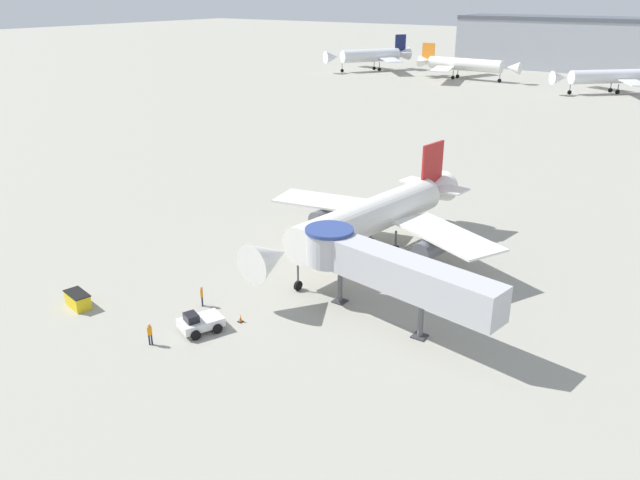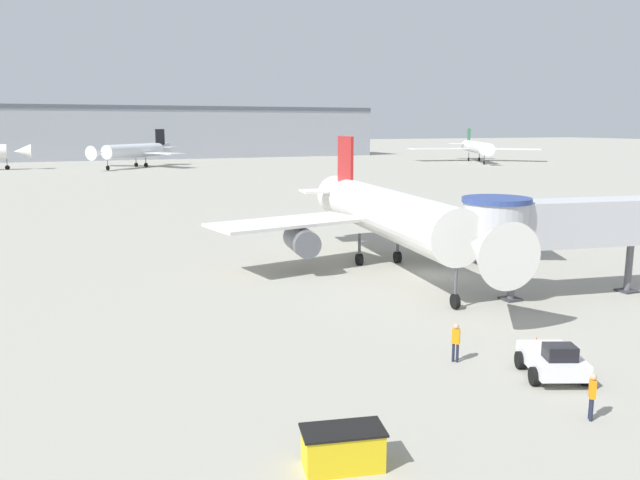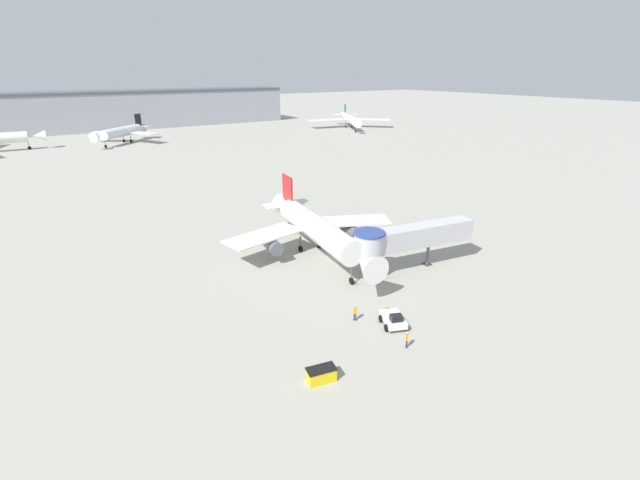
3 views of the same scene
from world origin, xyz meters
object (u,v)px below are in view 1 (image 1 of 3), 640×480
Objects in this scene: main_airplane at (373,217)px; traffic_cone_near_nose at (240,318)px; service_container_yellow at (78,300)px; traffic_cone_starboard_wing at (464,276)px; jet_bridge at (382,267)px; ground_crew_marshaller at (202,295)px; background_jet_black_tail at (610,77)px; background_jet_orange_tail at (463,64)px; background_jet_navy_tail at (372,55)px; ground_crew_wing_walker at (150,333)px; pushback_tug_white at (200,322)px.

main_airplane reaches higher than traffic_cone_near_nose.
service_container_yellow is 34.12m from traffic_cone_starboard_wing.
jet_bridge reaches higher than traffic_cone_starboard_wing.
service_container_yellow is at bearing -114.65° from main_airplane.
ground_crew_marshaller is at bearing -144.78° from jet_bridge.
main_airplane is 1.24× the size of background_jet_black_tail.
background_jet_navy_tail is at bearing 86.75° from background_jet_orange_tail.
jet_bridge is (7.36, -11.03, 0.62)m from main_airplane.
traffic_cone_starboard_wing is 28.43m from ground_crew_wing_walker.
ground_crew_marshaller is at bearing -135.90° from ground_crew_wing_walker.
pushback_tug_white reaches higher than traffic_cone_near_nose.
service_container_yellow is 3.74× the size of traffic_cone_starboard_wing.
traffic_cone_near_nose is at bearing -88.38° from main_airplane.
main_airplane is at bearing -159.02° from background_jet_orange_tail.
main_airplane is 137.21m from background_jet_orange_tail.
main_airplane reaches higher than pushback_tug_white.
background_jet_navy_tail is (-88.29, 132.27, 4.50)m from traffic_cone_starboard_wing.
ground_crew_marshaller is (-2.83, 3.07, 0.29)m from pushback_tug_white.
ground_crew_wing_walker is 0.07× the size of background_jet_black_tail.
pushback_tug_white is 3.96m from ground_crew_wing_walker.
traffic_cone_starboard_wing is 0.03× the size of background_jet_navy_tail.
background_jet_black_tail is (-2.38, 143.37, 3.93)m from traffic_cone_near_nose.
traffic_cone_starboard_wing is 0.43× the size of ground_crew_wing_walker.
jet_bridge is 0.63× the size of background_jet_navy_tail.
background_jet_black_tail is at bearing 96.37° from traffic_cone_starboard_wing.
jet_bridge is 12.13m from traffic_cone_near_nose.
traffic_cone_starboard_wing is 1.11× the size of traffic_cone_near_nose.
pushback_tug_white is at bearing 178.60° from ground_crew_marshaller.
pushback_tug_white reaches higher than traffic_cone_starboard_wing.
jet_bridge is 12.05m from traffic_cone_starboard_wing.
jet_bridge is 25.72m from service_container_yellow.
background_jet_black_tail is at bearing 90.95° from traffic_cone_near_nose.
ground_crew_marshaller is at bearing 35.89° from service_container_yellow.
ground_crew_marshaller is 1.02× the size of ground_crew_wing_walker.
service_container_yellow is 14.24m from traffic_cone_near_nose.
ground_crew_marshaller reaches higher than service_container_yellow.
main_airplane is at bearing 179.42° from traffic_cone_starboard_wing.
traffic_cone_near_nose is (-1.67, -17.83, -3.78)m from main_airplane.
pushback_tug_white is 0.12× the size of background_jet_orange_tail.
pushback_tug_white is 0.16× the size of background_jet_black_tail.
background_jet_orange_tail is at bearing 101.43° from service_container_yellow.
main_airplane reaches higher than ground_crew_wing_walker.
main_airplane is at bearing 132.91° from jet_bridge.
service_container_yellow is 4.15× the size of traffic_cone_near_nose.
ground_crew_wing_walker is 0.06× the size of background_jet_navy_tail.
background_jet_orange_tail reaches higher than traffic_cone_near_nose.
background_jet_navy_tail is 32.84m from background_jet_orange_tail.
background_jet_navy_tail reaches higher than ground_crew_wing_walker.
background_jet_navy_tail is (-63.70, 155.92, 4.21)m from service_container_yellow.
main_airplane is 21.23m from pushback_tug_white.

